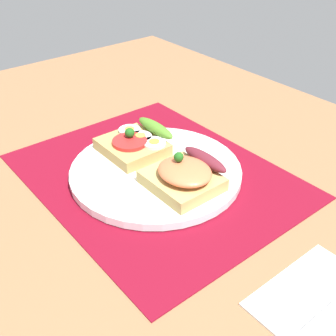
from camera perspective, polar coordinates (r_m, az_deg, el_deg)
The scene contains 7 objects.
ground_plane at distance 67.42cm, azimuth -1.61°, elevation -2.20°, with size 120.00×90.00×3.20cm, color #8D603E.
placemat at distance 66.42cm, azimuth -1.63°, elevation -0.97°, with size 41.95×33.55×0.30cm, color maroon.
plate at distance 65.99cm, azimuth -1.64°, elevation -0.42°, with size 26.35×26.35×1.23cm, color white.
sandwich_egg_tomato at distance 69.52cm, azimuth -4.30°, elevation 3.40°, with size 9.89×10.36×4.07cm.
sandwich_salmon at distance 60.64cm, azimuth 2.16°, elevation -1.00°, with size 10.02×10.37×5.26cm.
napkin at distance 50.79cm, azimuth 20.70°, elevation -16.89°, with size 12.63×14.34×0.60cm, color white.
fork at distance 50.56cm, azimuth 21.45°, elevation -16.61°, with size 1.62×13.42×0.32cm.
Camera 1 is at (43.75, -33.02, 37.66)cm, focal length 45.70 mm.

